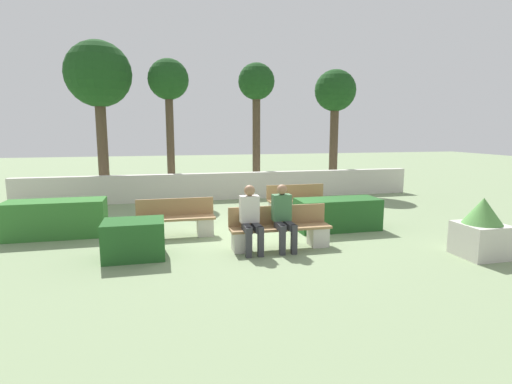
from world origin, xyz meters
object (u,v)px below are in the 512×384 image
at_px(tree_leftmost, 98,77).
at_px(tree_rightmost, 335,95).
at_px(bench_right_side, 176,222).
at_px(bench_left_side, 297,204).
at_px(tree_center_left, 169,85).
at_px(person_seated_man, 283,214).
at_px(person_seated_woman, 251,216).
at_px(bench_front, 280,232).
at_px(planter_corner_left, 481,229).
at_px(tree_center_right, 256,89).

relative_size(tree_leftmost, tree_rightmost, 1.15).
bearing_deg(bench_right_side, bench_left_side, 16.77).
height_order(tree_center_left, tree_rightmost, tree_center_left).
distance_m(bench_right_side, tree_rightmost, 9.54).
relative_size(bench_right_side, person_seated_man, 1.33).
relative_size(person_seated_man, person_seated_woman, 0.99).
distance_m(bench_front, bench_left_side, 3.34).
height_order(bench_left_side, tree_center_left, tree_center_left).
height_order(person_seated_woman, planter_corner_left, person_seated_woman).
bearing_deg(person_seated_man, bench_front, 98.35).
height_order(bench_left_side, person_seated_woman, person_seated_woman).
xyz_separation_m(planter_corner_left, tree_center_left, (-5.60, 8.75, 3.47)).
bearing_deg(tree_leftmost, bench_right_side, -69.44).
xyz_separation_m(bench_right_side, tree_rightmost, (6.57, 5.97, 3.47)).
bearing_deg(tree_center_left, person_seated_man, -74.77).
height_order(tree_center_right, tree_rightmost, tree_center_right).
bearing_deg(tree_center_left, tree_rightmost, 0.93).
bearing_deg(person_seated_man, tree_center_left, 105.23).
xyz_separation_m(tree_leftmost, tree_center_right, (5.69, -0.03, -0.27)).
bearing_deg(tree_center_right, tree_center_left, -175.52).
distance_m(bench_front, planter_corner_left, 3.90).
xyz_separation_m(person_seated_woman, planter_corner_left, (4.26, -1.33, -0.20)).
xyz_separation_m(bench_left_side, planter_corner_left, (2.17, -4.48, 0.22)).
bearing_deg(planter_corner_left, bench_left_side, 115.86).
bearing_deg(planter_corner_left, tree_center_left, 122.65).
xyz_separation_m(person_seated_woman, tree_center_left, (-1.34, 7.42, 3.27)).
height_order(tree_center_left, tree_center_right, tree_center_right).
bearing_deg(tree_leftmost, bench_front, -59.89).
height_order(bench_right_side, tree_center_right, tree_center_right).
relative_size(planter_corner_left, tree_center_right, 0.23).
distance_m(bench_left_side, person_seated_man, 3.48).
bearing_deg(bench_left_side, planter_corner_left, -63.17).
relative_size(bench_front, person_seated_man, 1.58).
relative_size(bench_front, tree_center_right, 0.43).
bearing_deg(bench_right_side, tree_rightmost, 34.48).
height_order(bench_front, tree_center_left, tree_center_left).
bearing_deg(bench_right_side, bench_front, -41.91).
relative_size(bench_right_side, tree_leftmost, 0.32).
bearing_deg(tree_leftmost, bench_left_side, -38.03).
bearing_deg(person_seated_man, bench_left_side, 65.89).
distance_m(tree_center_left, tree_center_right, 3.31).
height_order(bench_left_side, bench_right_side, same).
height_order(bench_left_side, person_seated_man, person_seated_man).
relative_size(bench_left_side, bench_right_side, 0.97).
distance_m(bench_right_side, tree_leftmost, 7.67).
bearing_deg(tree_rightmost, bench_front, -121.34).
height_order(planter_corner_left, tree_leftmost, tree_leftmost).
distance_m(person_seated_woman, tree_rightmost, 9.62).
height_order(bench_left_side, tree_rightmost, tree_rightmost).
distance_m(person_seated_man, person_seated_woman, 0.68).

